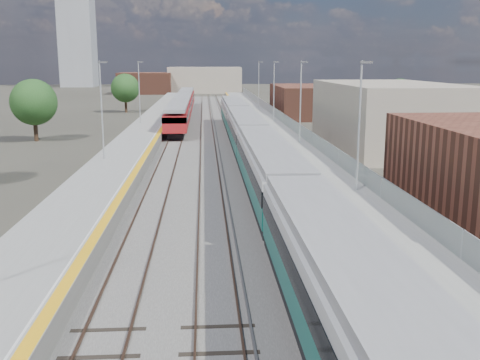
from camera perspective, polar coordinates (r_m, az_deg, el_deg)
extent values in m
plane|color=#47443A|center=(60.49, -1.41, 3.89)|extent=(320.00, 320.00, 0.00)
cube|color=#565451|center=(62.92, -3.56, 4.21)|extent=(10.50, 155.00, 0.06)
cube|color=#4C3323|center=(65.46, -0.91, 4.60)|extent=(0.07, 160.00, 0.14)
cube|color=#4C3323|center=(65.55, 0.35, 4.61)|extent=(0.07, 160.00, 0.14)
cube|color=#4C3323|center=(65.39, -3.98, 4.57)|extent=(0.07, 160.00, 0.14)
cube|color=#4C3323|center=(65.40, -2.72, 4.58)|extent=(0.07, 160.00, 0.14)
cube|color=#4C3323|center=(65.50, -7.05, 4.52)|extent=(0.07, 160.00, 0.14)
cube|color=#4C3323|center=(65.43, -5.79, 4.54)|extent=(0.07, 160.00, 0.14)
cube|color=gray|center=(65.45, -1.20, 4.59)|extent=(0.08, 160.00, 0.10)
cube|color=gray|center=(65.41, -2.43, 4.58)|extent=(0.08, 160.00, 0.10)
cube|color=slate|center=(63.32, 3.26, 4.69)|extent=(4.70, 155.00, 1.00)
cube|color=gray|center=(63.26, 3.27, 5.14)|extent=(4.70, 155.00, 0.03)
cube|color=#F0A915|center=(63.04, 1.36, 5.15)|extent=(0.40, 155.00, 0.01)
cube|color=gray|center=(63.49, 5.25, 5.68)|extent=(0.06, 155.00, 1.20)
cylinder|color=#9EA0A3|center=(33.30, 12.01, 5.32)|extent=(0.12, 0.12, 7.50)
cube|color=#4C4C4F|center=(33.16, 12.71, 11.59)|extent=(0.70, 0.18, 0.14)
cylinder|color=#9EA0A3|center=(52.75, 6.16, 7.86)|extent=(0.12, 0.12, 7.50)
cube|color=#4C4C4F|center=(52.67, 6.53, 11.82)|extent=(0.70, 0.18, 0.14)
cylinder|color=#9EA0A3|center=(72.51, 3.46, 8.99)|extent=(0.12, 0.12, 7.50)
cube|color=#4C4C4F|center=(72.44, 3.70, 11.87)|extent=(0.70, 0.18, 0.14)
cylinder|color=#9EA0A3|center=(92.37, 1.91, 9.63)|extent=(0.12, 0.12, 7.50)
cube|color=#4C4C4F|center=(92.32, 2.09, 11.90)|extent=(0.70, 0.18, 0.14)
cube|color=slate|center=(63.21, -9.76, 4.53)|extent=(4.30, 155.00, 1.00)
cube|color=gray|center=(63.15, -9.78, 4.98)|extent=(4.30, 155.00, 0.03)
cube|color=#F0A915|center=(62.98, -8.05, 5.03)|extent=(0.45, 155.00, 0.01)
cube|color=silver|center=(63.01, -8.37, 5.03)|extent=(0.08, 155.00, 0.01)
cylinder|color=#9EA0A3|center=(44.70, -13.87, 6.86)|extent=(0.12, 0.12, 7.50)
cube|color=#4C4C4F|center=(44.51, -13.79, 11.55)|extent=(0.70, 0.18, 0.14)
cylinder|color=#9EA0A3|center=(70.39, -10.19, 8.74)|extent=(0.12, 0.12, 7.50)
cube|color=#4C4C4F|center=(70.27, -10.10, 11.72)|extent=(0.70, 0.18, 0.14)
cube|color=#A39782|center=(58.09, 14.85, 6.34)|extent=(11.00, 22.00, 6.40)
cube|color=brown|center=(89.39, 6.28, 7.97)|extent=(8.00, 18.00, 4.80)
cube|color=#A39782|center=(159.93, -3.61, 10.12)|extent=(20.00, 14.00, 7.00)
cube|color=brown|center=(155.75, -9.58, 9.68)|extent=(14.00, 12.00, 5.60)
cube|color=gray|center=(204.68, -16.25, 14.70)|extent=(11.00, 11.00, 40.00)
cube|color=black|center=(16.24, 10.97, -16.21)|extent=(2.63, 18.84, 0.44)
cube|color=#136659|center=(15.89, 11.08, -13.75)|extent=(2.72, 18.84, 1.10)
cube|color=black|center=(15.54, 11.21, -10.86)|extent=(2.78, 18.84, 0.75)
cube|color=silver|center=(15.32, 11.30, -8.79)|extent=(2.72, 18.84, 0.46)
cube|color=gray|center=(15.18, 11.37, -7.36)|extent=(2.42, 18.84, 0.39)
cube|color=black|center=(34.24, 2.89, -0.92)|extent=(2.63, 18.84, 0.44)
cube|color=#136659|center=(34.07, 2.90, 0.35)|extent=(2.72, 18.84, 1.10)
cube|color=black|center=(33.91, 2.91, 1.79)|extent=(2.78, 18.84, 0.75)
cube|color=silver|center=(33.81, 2.93, 2.79)|extent=(2.72, 18.84, 0.46)
cube|color=gray|center=(33.75, 2.93, 3.47)|extent=(2.42, 18.84, 0.39)
cube|color=black|center=(53.18, 0.52, 3.71)|extent=(2.63, 18.84, 0.44)
cube|color=#136659|center=(53.08, 0.52, 4.53)|extent=(2.72, 18.84, 1.10)
cube|color=black|center=(52.97, 0.52, 5.47)|extent=(2.78, 18.84, 0.75)
cube|color=silver|center=(52.91, 0.52, 6.11)|extent=(2.72, 18.84, 0.46)
cube|color=gray|center=(52.87, 0.52, 6.55)|extent=(2.42, 18.84, 0.39)
cube|color=black|center=(72.34, -0.61, 5.89)|extent=(2.63, 18.84, 0.44)
cube|color=#136659|center=(72.26, -0.61, 6.50)|extent=(2.72, 18.84, 1.10)
cube|color=black|center=(72.19, -0.61, 7.19)|extent=(2.78, 18.84, 0.75)
cube|color=silver|center=(72.14, -0.61, 7.66)|extent=(2.72, 18.84, 0.46)
cube|color=gray|center=(72.11, -0.61, 7.98)|extent=(2.42, 18.84, 0.39)
cube|color=black|center=(68.91, -6.30, 5.17)|extent=(1.76, 14.97, 0.61)
cube|color=maroon|center=(68.75, -6.32, 6.38)|extent=(2.60, 17.62, 1.85)
cube|color=black|center=(68.71, -6.33, 6.77)|extent=(2.65, 17.62, 0.65)
cube|color=gray|center=(68.63, -6.35, 7.54)|extent=(2.32, 17.62, 0.37)
cube|color=black|center=(86.91, -5.78, 6.57)|extent=(1.76, 14.97, 0.61)
cube|color=maroon|center=(86.79, -5.80, 7.53)|extent=(2.60, 17.62, 1.85)
cube|color=black|center=(86.75, -5.80, 7.84)|extent=(2.65, 17.62, 0.65)
cube|color=gray|center=(86.69, -5.82, 8.45)|extent=(2.32, 17.62, 0.37)
cube|color=black|center=(104.95, -5.43, 7.49)|extent=(1.76, 14.97, 0.61)
cube|color=maroon|center=(104.85, -5.45, 8.29)|extent=(2.60, 17.62, 1.85)
cube|color=black|center=(104.82, -5.46, 8.54)|extent=(2.65, 17.62, 0.65)
cube|color=gray|center=(104.77, -5.47, 9.05)|extent=(2.32, 17.62, 0.37)
cylinder|color=#382619|center=(64.70, -20.03, 4.74)|extent=(0.44, 0.44, 2.33)
sphere|color=#1E3F18|center=(64.42, -20.23, 7.43)|extent=(4.93, 4.93, 4.93)
cylinder|color=#382619|center=(97.89, -11.51, 7.40)|extent=(0.44, 0.44, 2.27)
sphere|color=#1E3F18|center=(97.71, -11.58, 9.13)|extent=(4.80, 4.80, 4.80)
cylinder|color=#382619|center=(75.39, 15.80, 5.89)|extent=(0.44, 0.44, 2.22)
sphere|color=#1E3F18|center=(75.16, 15.92, 8.09)|extent=(4.69, 4.69, 4.69)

